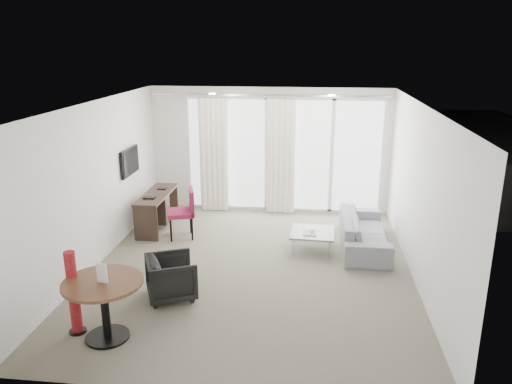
# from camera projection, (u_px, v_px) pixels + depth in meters

# --- Properties ---
(floor) EXTENTS (5.00, 6.00, 0.00)m
(floor) POSITION_uv_depth(u_px,v_px,m) (252.00, 269.00, 7.96)
(floor) COLOR #686352
(floor) RESTS_ON ground
(ceiling) EXTENTS (5.00, 6.00, 0.00)m
(ceiling) POSITION_uv_depth(u_px,v_px,m) (251.00, 105.00, 7.21)
(ceiling) COLOR white
(ceiling) RESTS_ON ground
(wall_left) EXTENTS (0.00, 6.00, 2.60)m
(wall_left) POSITION_uv_depth(u_px,v_px,m) (94.00, 185.00, 7.87)
(wall_left) COLOR silver
(wall_left) RESTS_ON ground
(wall_right) EXTENTS (0.00, 6.00, 2.60)m
(wall_right) POSITION_uv_depth(u_px,v_px,m) (420.00, 196.00, 7.31)
(wall_right) COLOR silver
(wall_right) RESTS_ON ground
(wall_front) EXTENTS (5.00, 0.00, 2.60)m
(wall_front) POSITION_uv_depth(u_px,v_px,m) (212.00, 280.00, 4.73)
(wall_front) COLOR silver
(wall_front) RESTS_ON ground
(window_panel) EXTENTS (4.00, 0.02, 2.38)m
(window_panel) POSITION_uv_depth(u_px,v_px,m) (283.00, 155.00, 10.42)
(window_panel) COLOR white
(window_panel) RESTS_ON ground
(window_frame) EXTENTS (4.10, 0.06, 2.44)m
(window_frame) POSITION_uv_depth(u_px,v_px,m) (283.00, 155.00, 10.41)
(window_frame) COLOR white
(window_frame) RESTS_ON ground
(curtain_left) EXTENTS (0.60, 0.20, 2.38)m
(curtain_left) POSITION_uv_depth(u_px,v_px,m) (214.00, 155.00, 10.43)
(curtain_left) COLOR white
(curtain_left) RESTS_ON ground
(curtain_right) EXTENTS (0.60, 0.20, 2.38)m
(curtain_right) POSITION_uv_depth(u_px,v_px,m) (281.00, 157.00, 10.27)
(curtain_right) COLOR white
(curtain_right) RESTS_ON ground
(curtain_track) EXTENTS (4.80, 0.04, 0.04)m
(curtain_track) POSITION_uv_depth(u_px,v_px,m) (269.00, 95.00, 9.94)
(curtain_track) COLOR #B2B2B7
(curtain_track) RESTS_ON ceiling
(downlight_a) EXTENTS (0.12, 0.12, 0.02)m
(downlight_a) POSITION_uv_depth(u_px,v_px,m) (212.00, 94.00, 8.84)
(downlight_a) COLOR #FFE0B2
(downlight_a) RESTS_ON ceiling
(downlight_b) EXTENTS (0.12, 0.12, 0.02)m
(downlight_b) POSITION_uv_depth(u_px,v_px,m) (332.00, 95.00, 8.60)
(downlight_b) COLOR #FFE0B2
(downlight_b) RESTS_ON ceiling
(desk) EXTENTS (0.46, 1.47, 0.69)m
(desk) POSITION_uv_depth(u_px,v_px,m) (157.00, 211.00, 9.63)
(desk) COLOR #2F221B
(desk) RESTS_ON floor
(tv) EXTENTS (0.05, 0.80, 0.50)m
(tv) POSITION_uv_depth(u_px,v_px,m) (130.00, 161.00, 9.22)
(tv) COLOR black
(tv) RESTS_ON wall_left
(desk_chair) EXTENTS (0.63, 0.60, 0.93)m
(desk_chair) POSITION_uv_depth(u_px,v_px,m) (181.00, 214.00, 9.12)
(desk_chair) COLOR maroon
(desk_chair) RESTS_ON floor
(round_table) EXTENTS (1.24, 1.24, 0.76)m
(round_table) POSITION_uv_depth(u_px,v_px,m) (105.00, 310.00, 6.00)
(round_table) COLOR #53301D
(round_table) RESTS_ON floor
(menu_card) EXTENTS (0.13, 0.04, 0.24)m
(menu_card) POSITION_uv_depth(u_px,v_px,m) (103.00, 286.00, 5.87)
(menu_card) COLOR white
(menu_card) RESTS_ON round_table
(red_lamp) EXTENTS (0.24, 0.24, 1.08)m
(red_lamp) POSITION_uv_depth(u_px,v_px,m) (74.00, 293.00, 6.07)
(red_lamp) COLOR maroon
(red_lamp) RESTS_ON floor
(tub_armchair) EXTENTS (0.87, 0.86, 0.61)m
(tub_armchair) POSITION_uv_depth(u_px,v_px,m) (171.00, 277.00, 7.00)
(tub_armchair) COLOR black
(tub_armchair) RESTS_ON floor
(coffee_table) EXTENTS (0.78, 0.78, 0.33)m
(coffee_table) POSITION_uv_depth(u_px,v_px,m) (312.00, 240.00, 8.65)
(coffee_table) COLOR gray
(coffee_table) RESTS_ON floor
(remote) EXTENTS (0.06, 0.17, 0.02)m
(remote) POSITION_uv_depth(u_px,v_px,m) (313.00, 231.00, 8.55)
(remote) COLOR black
(remote) RESTS_ON coffee_table
(magazine) EXTENTS (0.20, 0.26, 0.01)m
(magazine) POSITION_uv_depth(u_px,v_px,m) (310.00, 232.00, 8.52)
(magazine) COLOR gray
(magazine) RESTS_ON coffee_table
(sofa) EXTENTS (0.77, 1.97, 0.57)m
(sofa) POSITION_uv_depth(u_px,v_px,m) (364.00, 231.00, 8.73)
(sofa) COLOR gray
(sofa) RESTS_ON floor
(terrace_slab) EXTENTS (5.60, 3.00, 0.12)m
(terrace_slab) POSITION_uv_depth(u_px,v_px,m) (287.00, 192.00, 12.23)
(terrace_slab) COLOR #4D4D50
(terrace_slab) RESTS_ON ground
(rattan_chair_a) EXTENTS (0.64, 0.64, 0.83)m
(rattan_chair_a) POSITION_uv_depth(u_px,v_px,m) (328.00, 178.00, 11.68)
(rattan_chair_a) COLOR #53361F
(rattan_chair_a) RESTS_ON terrace_slab
(rattan_chair_b) EXTENTS (0.63, 0.63, 0.77)m
(rattan_chair_b) POSITION_uv_depth(u_px,v_px,m) (338.00, 174.00, 12.11)
(rattan_chair_b) COLOR #53361F
(rattan_chair_b) RESTS_ON terrace_slab
(rattan_table) EXTENTS (0.71, 0.71, 0.54)m
(rattan_table) POSITION_uv_depth(u_px,v_px,m) (319.00, 192.00, 11.11)
(rattan_table) COLOR #53361F
(rattan_table) RESTS_ON terrace_slab
(balustrade) EXTENTS (5.50, 0.06, 1.05)m
(balustrade) POSITION_uv_depth(u_px,v_px,m) (290.00, 157.00, 13.44)
(balustrade) COLOR #B2B2B7
(balustrade) RESTS_ON terrace_slab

